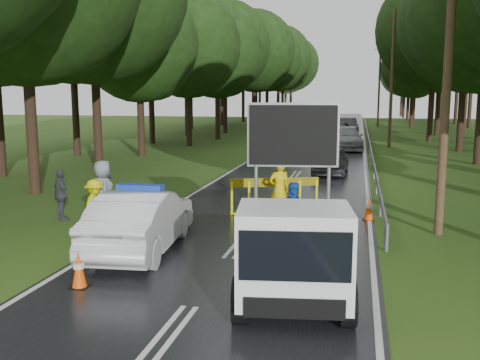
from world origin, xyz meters
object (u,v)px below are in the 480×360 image
(queue_car_first, at_px, (331,160))
(queue_car_third, at_px, (336,132))
(queue_car_second, at_px, (346,138))
(officer, at_px, (279,189))
(queue_car_fourth, at_px, (347,126))
(civilian, at_px, (295,212))
(work_truck, at_px, (292,247))
(barrier, at_px, (275,187))
(police_sedan, at_px, (141,221))

(queue_car_first, bearing_deg, queue_car_third, 94.16)
(queue_car_second, bearing_deg, queue_car_first, -95.71)
(officer, distance_m, queue_car_fourth, 37.99)
(queue_car_first, xyz_separation_m, queue_car_second, (0.47, 12.28, 0.12))
(officer, height_order, queue_car_fourth, officer)
(civilian, distance_m, queue_car_second, 25.01)
(queue_car_second, height_order, queue_car_fourth, queue_car_second)
(civilian, bearing_deg, queue_car_second, 71.66)
(officer, relative_size, queue_car_third, 0.32)
(queue_car_first, height_order, queue_car_third, queue_car_third)
(queue_car_second, relative_size, queue_car_fourth, 1.14)
(queue_car_third, bearing_deg, queue_car_fourth, 89.54)
(work_truck, xyz_separation_m, civilian, (-0.42, 4.01, -0.20))
(officer, height_order, queue_car_second, officer)
(work_truck, xyz_separation_m, queue_car_fourth, (0.09, 44.43, -0.19))
(civilian, bearing_deg, officer, 91.01)
(queue_car_second, bearing_deg, civilian, -95.25)
(barrier, height_order, queue_car_fourth, queue_car_fourth)
(officer, height_order, civilian, officer)
(civilian, bearing_deg, queue_car_first, 72.10)
(barrier, bearing_deg, civilian, -91.88)
(work_truck, height_order, officer, work_truck)
(work_truck, bearing_deg, police_sedan, 143.33)
(work_truck, relative_size, queue_car_fourth, 0.99)
(queue_car_third, bearing_deg, queue_car_second, -76.46)
(police_sedan, height_order, queue_car_first, police_sedan)
(police_sedan, relative_size, officer, 2.56)
(officer, height_order, queue_car_third, officer)
(officer, xyz_separation_m, civilian, (0.78, -2.46, -0.15))
(police_sedan, height_order, queue_car_fourth, police_sedan)
(work_truck, bearing_deg, civilian, 87.99)
(queue_car_first, height_order, queue_car_second, queue_car_second)
(police_sedan, height_order, barrier, police_sedan)
(queue_car_third, bearing_deg, queue_car_first, -84.26)
(police_sedan, relative_size, barrier, 1.74)
(police_sedan, bearing_deg, queue_car_first, -110.57)
(police_sedan, distance_m, civilian, 4.04)
(police_sedan, xyz_separation_m, queue_car_third, (3.38, 32.79, 0.05))
(queue_car_first, height_order, queue_car_fourth, queue_car_fourth)
(officer, relative_size, queue_car_fourth, 0.39)
(work_truck, xyz_separation_m, officer, (-1.20, 6.47, -0.06))
(barrier, xyz_separation_m, queue_car_third, (0.78, 27.95, -0.09))
(queue_car_second, bearing_deg, officer, -97.42)
(police_sedan, height_order, queue_car_third, police_sedan)
(queue_car_first, bearing_deg, police_sedan, -102.58)
(queue_car_third, xyz_separation_m, queue_car_fourth, (0.75, 9.43, -0.02))
(officer, distance_m, queue_car_third, 28.54)
(barrier, distance_m, queue_car_third, 27.96)
(police_sedan, height_order, queue_car_second, police_sedan)
(queue_car_first, bearing_deg, officer, -93.45)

